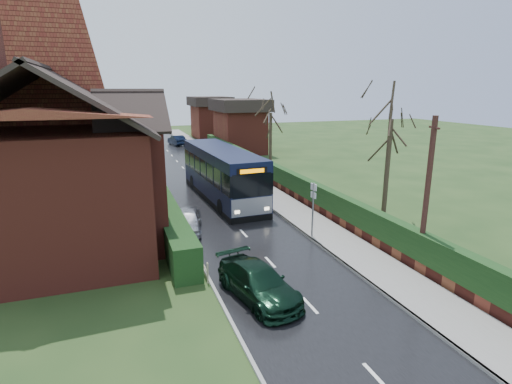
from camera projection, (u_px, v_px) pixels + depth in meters
name	position (u px, v px, depth m)	size (l,w,h in m)	color
ground	(256.00, 247.00, 20.16)	(140.00, 140.00, 0.00)	#384F21
road	(210.00, 197.00, 29.28)	(6.00, 100.00, 0.02)	black
pavement	(264.00, 192.00, 30.64)	(2.50, 100.00, 0.14)	slate
kerb_right	(250.00, 193.00, 30.25)	(0.12, 100.00, 0.14)	gray
kerb_left	(168.00, 201.00, 28.28)	(0.12, 100.00, 0.10)	gray
front_hedge	(164.00, 212.00, 23.26)	(1.20, 16.00, 1.60)	black
picket_fence	(177.00, 216.00, 23.59)	(0.10, 16.00, 0.90)	#998D67
right_wall_hedge	(283.00, 178.00, 30.90)	(0.60, 50.00, 1.80)	maroon
brick_house	(66.00, 156.00, 20.59)	(9.30, 14.60, 10.30)	maroon
bus	(222.00, 174.00, 28.70)	(3.27, 12.04, 3.62)	black
car_silver	(188.00, 220.00, 22.23)	(1.49, 3.69, 1.26)	#BCBCC1
car_green	(258.00, 283.00, 15.11)	(1.78, 4.37, 1.27)	black
car_distant	(177.00, 140.00, 56.17)	(1.47, 4.22, 1.39)	black
bus_stop_sign	(313.00, 202.00, 20.76)	(0.13, 0.46, 3.06)	slate
telegraph_pole	(427.00, 196.00, 16.62)	(0.35, 0.84, 6.73)	black
tree_right_near	(392.00, 112.00, 23.07)	(4.00, 4.00, 8.64)	#32271D
tree_right_far	(271.00, 109.00, 37.15)	(4.12, 4.12, 7.95)	#34291F
tree_house_side	(57.00, 99.00, 25.89)	(4.17, 4.17, 9.48)	#33261E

